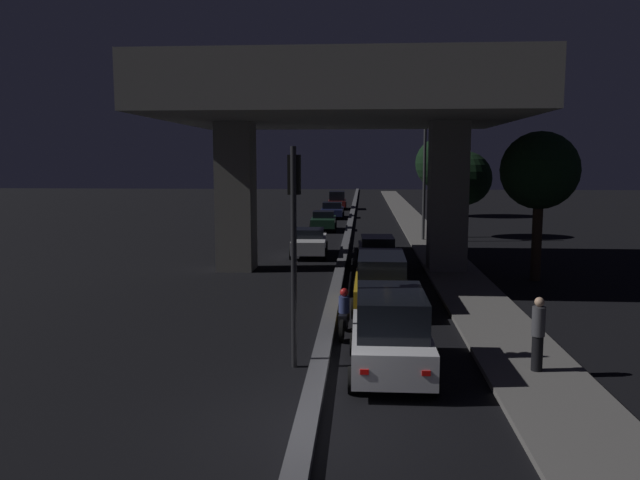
{
  "coord_description": "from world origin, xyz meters",
  "views": [
    {
      "loc": [
        1.04,
        -11.04,
        5.05
      ],
      "look_at": [
        -0.9,
        16.75,
        1.5
      ],
      "focal_mm": 35.0,
      "sensor_mm": 36.0,
      "label": 1
    }
  ],
  "objects_px": {
    "traffic_light_left_of_median": "(294,219)",
    "car_white_lead_oncoming": "(309,242)",
    "car_black_third": "(377,251)",
    "car_taxi_yellow_second": "(381,280)",
    "street_lamp": "(418,170)",
    "car_white_lead": "(391,332)",
    "car_dark_blue_third_oncoming": "(332,210)",
    "car_dark_red_fourth_oncoming": "(337,200)",
    "motorcycle_black_filtering_near": "(344,316)",
    "car_dark_green_second_oncoming": "(324,221)",
    "pedestrian_on_sidewalk": "(538,333)"
  },
  "relations": [
    {
      "from": "traffic_light_left_of_median",
      "to": "car_white_lead_oncoming",
      "type": "relative_size",
      "value": 1.21
    },
    {
      "from": "traffic_light_left_of_median",
      "to": "car_white_lead_oncoming",
      "type": "xyz_separation_m",
      "value": [
        -1.2,
        18.01,
        -2.93
      ]
    },
    {
      "from": "car_black_third",
      "to": "pedestrian_on_sidewalk",
      "type": "distance_m",
      "value": 15.3
    },
    {
      "from": "car_dark_blue_third_oncoming",
      "to": "motorcycle_black_filtering_near",
      "type": "distance_m",
      "value": 37.54
    },
    {
      "from": "car_dark_blue_third_oncoming",
      "to": "motorcycle_black_filtering_near",
      "type": "height_order",
      "value": "motorcycle_black_filtering_near"
    },
    {
      "from": "traffic_light_left_of_median",
      "to": "motorcycle_black_filtering_near",
      "type": "distance_m",
      "value": 4.22
    },
    {
      "from": "car_black_third",
      "to": "pedestrian_on_sidewalk",
      "type": "relative_size",
      "value": 2.56
    },
    {
      "from": "car_dark_green_second_oncoming",
      "to": "car_dark_red_fourth_oncoming",
      "type": "xyz_separation_m",
      "value": [
        0.13,
        20.17,
        0.27
      ]
    },
    {
      "from": "motorcycle_black_filtering_near",
      "to": "pedestrian_on_sidewalk",
      "type": "xyz_separation_m",
      "value": [
        4.63,
        -3.06,
        0.44
      ]
    },
    {
      "from": "car_dark_blue_third_oncoming",
      "to": "traffic_light_left_of_median",
      "type": "bearing_deg",
      "value": 1.14
    },
    {
      "from": "street_lamp",
      "to": "motorcycle_black_filtering_near",
      "type": "bearing_deg",
      "value": -100.3
    },
    {
      "from": "car_white_lead",
      "to": "car_black_third",
      "type": "xyz_separation_m",
      "value": [
        -0.0,
        14.91,
        -0.24
      ]
    },
    {
      "from": "pedestrian_on_sidewalk",
      "to": "car_taxi_yellow_second",
      "type": "bearing_deg",
      "value": 117.7
    },
    {
      "from": "traffic_light_left_of_median",
      "to": "car_black_third",
      "type": "distance_m",
      "value": 15.0
    },
    {
      "from": "car_taxi_yellow_second",
      "to": "car_dark_green_second_oncoming",
      "type": "height_order",
      "value": "car_taxi_yellow_second"
    },
    {
      "from": "street_lamp",
      "to": "car_dark_green_second_oncoming",
      "type": "height_order",
      "value": "street_lamp"
    },
    {
      "from": "street_lamp",
      "to": "car_white_lead",
      "type": "xyz_separation_m",
      "value": [
        -2.72,
        -24.62,
        -3.45
      ]
    },
    {
      "from": "car_dark_red_fourth_oncoming",
      "to": "motorcycle_black_filtering_near",
      "type": "xyz_separation_m",
      "value": [
        2.21,
        -47.55,
        -0.4
      ]
    },
    {
      "from": "car_dark_blue_third_oncoming",
      "to": "car_dark_red_fourth_oncoming",
      "type": "bearing_deg",
      "value": 179.6
    },
    {
      "from": "car_white_lead_oncoming",
      "to": "car_dark_red_fourth_oncoming",
      "type": "relative_size",
      "value": 1.07
    },
    {
      "from": "motorcycle_black_filtering_near",
      "to": "car_taxi_yellow_second",
      "type": "bearing_deg",
      "value": -13.61
    },
    {
      "from": "traffic_light_left_of_median",
      "to": "car_black_third",
      "type": "relative_size",
      "value": 1.2
    },
    {
      "from": "car_dark_green_second_oncoming",
      "to": "traffic_light_left_of_median",
      "type": "bearing_deg",
      "value": 0.95
    },
    {
      "from": "pedestrian_on_sidewalk",
      "to": "motorcycle_black_filtering_near",
      "type": "bearing_deg",
      "value": 146.55
    },
    {
      "from": "street_lamp",
      "to": "car_dark_blue_third_oncoming",
      "type": "relative_size",
      "value": 1.64
    },
    {
      "from": "car_white_lead",
      "to": "car_dark_blue_third_oncoming",
      "type": "xyz_separation_m",
      "value": [
        -3.41,
        40.54,
        -0.31
      ]
    },
    {
      "from": "car_white_lead",
      "to": "motorcycle_black_filtering_near",
      "type": "distance_m",
      "value": 3.32
    },
    {
      "from": "street_lamp",
      "to": "motorcycle_black_filtering_near",
      "type": "relative_size",
      "value": 4.18
    },
    {
      "from": "car_white_lead",
      "to": "car_dark_green_second_oncoming",
      "type": "relative_size",
      "value": 0.98
    },
    {
      "from": "car_white_lead_oncoming",
      "to": "street_lamp",
      "type": "bearing_deg",
      "value": 132.74
    },
    {
      "from": "street_lamp",
      "to": "car_taxi_yellow_second",
      "type": "xyz_separation_m",
      "value": [
        -2.76,
        -18.01,
        -3.48
      ]
    },
    {
      "from": "car_black_third",
      "to": "car_taxi_yellow_second",
      "type": "bearing_deg",
      "value": 178.19
    },
    {
      "from": "car_dark_green_second_oncoming",
      "to": "motorcycle_black_filtering_near",
      "type": "height_order",
      "value": "car_dark_green_second_oncoming"
    },
    {
      "from": "car_taxi_yellow_second",
      "to": "car_black_third",
      "type": "bearing_deg",
      "value": 0.31
    },
    {
      "from": "traffic_light_left_of_median",
      "to": "car_taxi_yellow_second",
      "type": "height_order",
      "value": "traffic_light_left_of_median"
    },
    {
      "from": "traffic_light_left_of_median",
      "to": "pedestrian_on_sidewalk",
      "type": "height_order",
      "value": "traffic_light_left_of_median"
    },
    {
      "from": "car_dark_red_fourth_oncoming",
      "to": "car_dark_green_second_oncoming",
      "type": "bearing_deg",
      "value": -1.84
    },
    {
      "from": "car_dark_green_second_oncoming",
      "to": "car_dark_red_fourth_oncoming",
      "type": "bearing_deg",
      "value": 178.27
    },
    {
      "from": "street_lamp",
      "to": "car_white_lead_oncoming",
      "type": "relative_size",
      "value": 1.67
    },
    {
      "from": "car_taxi_yellow_second",
      "to": "car_white_lead_oncoming",
      "type": "relative_size",
      "value": 1.0
    },
    {
      "from": "car_dark_blue_third_oncoming",
      "to": "pedestrian_on_sidewalk",
      "type": "distance_m",
      "value": 41.11
    },
    {
      "from": "car_black_third",
      "to": "motorcycle_black_filtering_near",
      "type": "relative_size",
      "value": 2.53
    },
    {
      "from": "car_black_third",
      "to": "car_dark_blue_third_oncoming",
      "type": "distance_m",
      "value": 25.86
    },
    {
      "from": "car_white_lead",
      "to": "car_white_lead_oncoming",
      "type": "distance_m",
      "value": 18.72
    },
    {
      "from": "car_dark_green_second_oncoming",
      "to": "car_white_lead_oncoming",
      "type": "bearing_deg",
      "value": -1.29
    },
    {
      "from": "car_black_third",
      "to": "car_dark_red_fourth_oncoming",
      "type": "height_order",
      "value": "car_dark_red_fourth_oncoming"
    },
    {
      "from": "street_lamp",
      "to": "motorcycle_black_filtering_near",
      "type": "xyz_separation_m",
      "value": [
        -3.92,
        -21.56,
        -3.86
      ]
    },
    {
      "from": "car_white_lead_oncoming",
      "to": "car_dark_blue_third_oncoming",
      "type": "distance_m",
      "value": 22.16
    },
    {
      "from": "street_lamp",
      "to": "car_taxi_yellow_second",
      "type": "height_order",
      "value": "street_lamp"
    },
    {
      "from": "car_white_lead",
      "to": "car_dark_red_fourth_oncoming",
      "type": "distance_m",
      "value": 50.73
    }
  ]
}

